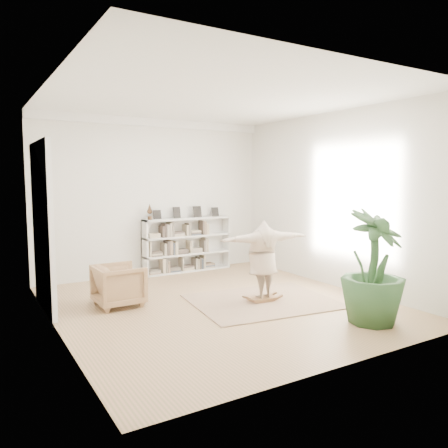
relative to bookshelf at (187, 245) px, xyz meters
name	(u,v)px	position (x,y,z in m)	size (l,w,h in m)	color
floor	(219,304)	(-0.74, -2.82, -0.64)	(6.00, 6.00, 0.00)	olive
room_shell	(154,122)	(-0.74, 0.12, 2.87)	(6.00, 6.00, 6.00)	silver
doors	(43,228)	(-3.45, -1.52, 0.76)	(0.09, 1.78, 2.92)	white
bookshelf	(187,245)	(0.00, 0.00, 0.00)	(2.20, 0.35, 1.64)	silver
armchair	(119,285)	(-2.30, -1.98, -0.27)	(0.79, 0.81, 0.74)	tan
rug	(262,301)	(0.01, -3.09, -0.63)	(2.50, 2.00, 0.02)	tan
rocker_board	(262,298)	(0.01, -3.09, -0.57)	(0.52, 0.35, 0.10)	brown
person	(263,257)	(0.01, -3.09, 0.19)	(1.73, 0.47, 1.41)	#C4AB93
houseplant	(373,267)	(0.78, -4.91, 0.25)	(0.99, 0.99, 1.77)	#2A4E27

